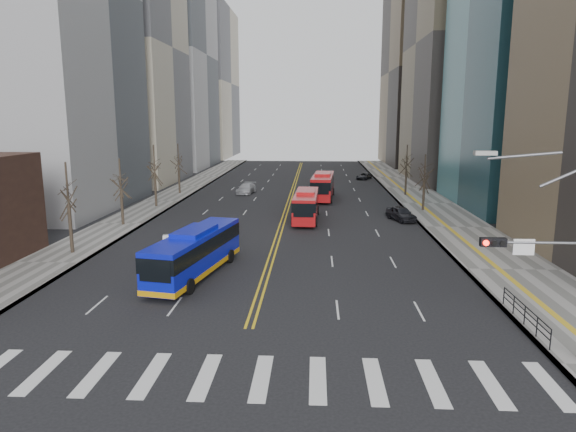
{
  "coord_description": "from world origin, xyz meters",
  "views": [
    {
      "loc": [
        3.34,
        -19.79,
        10.74
      ],
      "look_at": [
        1.58,
        13.55,
        4.33
      ],
      "focal_mm": 32.0,
      "sensor_mm": 36.0,
      "label": 1
    }
  ],
  "objects": [
    {
      "name": "blue_bus",
      "position": [
        -4.82,
        13.9,
        1.74
      ],
      "size": [
        4.51,
        11.6,
        3.32
      ],
      "color": "#0C16BB",
      "rests_on": "ground"
    },
    {
      "name": "sidewalk_left",
      "position": [
        -16.5,
        45.0,
        0.07
      ],
      "size": [
        5.0,
        130.0,
        0.15
      ],
      "primitive_type": "cube",
      "color": "slate",
      "rests_on": "ground"
    },
    {
      "name": "street_trees",
      "position": [
        -7.18,
        34.55,
        4.87
      ],
      "size": [
        35.2,
        47.2,
        7.6
      ],
      "color": "#2E251C",
      "rests_on": "ground"
    },
    {
      "name": "car_dark_far",
      "position": [
        12.02,
        71.36,
        0.56
      ],
      "size": [
        3.31,
        4.47,
        1.13
      ],
      "primitive_type": "imported",
      "rotation": [
        0.0,
        0.0,
        -0.4
      ],
      "color": "black",
      "rests_on": "ground"
    },
    {
      "name": "ground",
      "position": [
        0.0,
        0.0,
        0.0
      ],
      "size": [
        220.0,
        220.0,
        0.0
      ],
      "primitive_type": "plane",
      "color": "black"
    },
    {
      "name": "signal_mast",
      "position": [
        13.77,
        2.0,
        4.86
      ],
      "size": [
        5.37,
        0.37,
        9.39
      ],
      "color": "slate",
      "rests_on": "ground"
    },
    {
      "name": "sidewalk_right",
      "position": [
        17.5,
        45.0,
        0.07
      ],
      "size": [
        7.0,
        130.0,
        0.15
      ],
      "primitive_type": "cube",
      "color": "slate",
      "rests_on": "ground"
    },
    {
      "name": "pedestrian_railing",
      "position": [
        14.3,
        6.0,
        0.82
      ],
      "size": [
        0.06,
        6.06,
        1.02
      ],
      "color": "black",
      "rests_on": "sidewalk_right"
    },
    {
      "name": "car_dark_mid",
      "position": [
        12.5,
        34.13,
        0.76
      ],
      "size": [
        3.14,
        4.8,
        1.52
      ],
      "primitive_type": "imported",
      "rotation": [
        0.0,
        0.0,
        0.33
      ],
      "color": "black",
      "rests_on": "ground"
    },
    {
      "name": "car_white",
      "position": [
        -8.08,
        19.78,
        0.71
      ],
      "size": [
        2.58,
        4.55,
        1.42
      ],
      "primitive_type": "imported",
      "rotation": [
        0.0,
        0.0,
        0.27
      ],
      "color": "white",
      "rests_on": "ground"
    },
    {
      "name": "red_bus_near",
      "position": [
        2.43,
        33.78,
        1.81
      ],
      "size": [
        2.84,
        10.21,
        3.24
      ],
      "color": "#A91214",
      "rests_on": "ground"
    },
    {
      "name": "centerline",
      "position": [
        0.0,
        55.0,
        0.01
      ],
      "size": [
        0.55,
        100.0,
        0.01
      ],
      "color": "gold",
      "rests_on": "ground"
    },
    {
      "name": "crosswalk",
      "position": [
        0.0,
        0.0,
        0.01
      ],
      "size": [
        26.7,
        4.0,
        0.01
      ],
      "color": "silver",
      "rests_on": "ground"
    },
    {
      "name": "car_silver",
      "position": [
        -6.53,
        53.07,
        0.73
      ],
      "size": [
        2.69,
        5.28,
        1.47
      ],
      "primitive_type": "imported",
      "rotation": [
        0.0,
        0.0,
        -0.13
      ],
      "color": "#A6A6AB",
      "rests_on": "ground"
    },
    {
      "name": "red_bus_far",
      "position": [
        4.4,
        48.65,
        1.97
      ],
      "size": [
        3.4,
        11.29,
        3.53
      ],
      "color": "#A91214",
      "rests_on": "ground"
    },
    {
      "name": "office_towers",
      "position": [
        0.12,
        68.51,
        23.92
      ],
      "size": [
        83.0,
        134.0,
        58.0
      ],
      "color": "gray",
      "rests_on": "ground"
    }
  ]
}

